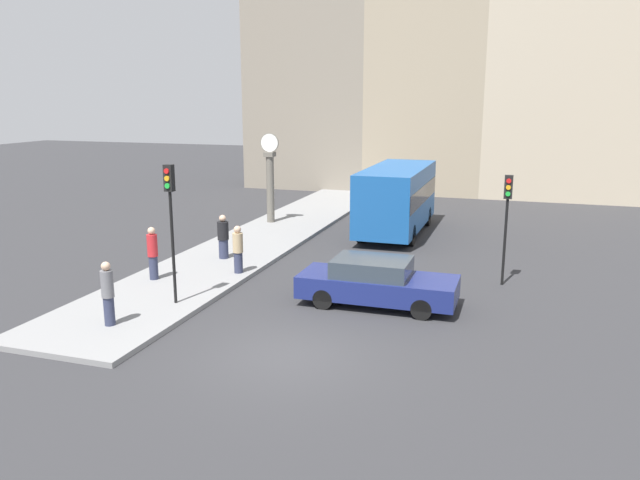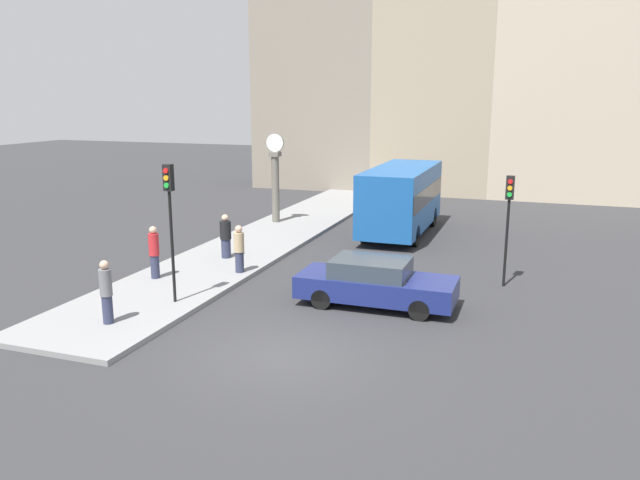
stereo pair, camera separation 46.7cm
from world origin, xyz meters
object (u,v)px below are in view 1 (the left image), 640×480
(street_clock, at_px, (270,180))
(pedestrian_red_top, at_px, (153,253))
(traffic_light_far, at_px, (507,207))
(traffic_light_near, at_px, (171,206))
(bus_distant, at_px, (397,196))
(pedestrian_black_jacket, at_px, (223,237))
(pedestrian_tan_coat, at_px, (238,249))
(pedestrian_grey_jacket, at_px, (108,293))
(sedan_car, at_px, (376,282))

(street_clock, distance_m, pedestrian_red_top, 10.31)
(traffic_light_far, bearing_deg, traffic_light_near, -149.35)
(traffic_light_far, xyz_separation_m, pedestrian_red_top, (-11.08, -3.47, -1.57))
(bus_distant, distance_m, pedestrian_black_jacket, 8.76)
(pedestrian_red_top, bearing_deg, street_clock, 90.15)
(traffic_light_near, height_order, pedestrian_black_jacket, traffic_light_near)
(pedestrian_red_top, bearing_deg, pedestrian_tan_coat, 34.14)
(bus_distant, height_order, pedestrian_black_jacket, bus_distant)
(pedestrian_tan_coat, bearing_deg, traffic_light_far, 12.13)
(pedestrian_grey_jacket, relative_size, pedestrian_black_jacket, 1.05)
(sedan_car, xyz_separation_m, traffic_light_far, (3.52, 3.33, 1.91))
(bus_distant, relative_size, traffic_light_far, 1.96)
(sedan_car, relative_size, pedestrian_black_jacket, 2.81)
(traffic_light_near, relative_size, pedestrian_tan_coat, 2.47)
(pedestrian_black_jacket, bearing_deg, pedestrian_tan_coat, -49.68)
(street_clock, distance_m, pedestrian_grey_jacket, 14.44)
(traffic_light_near, relative_size, pedestrian_grey_jacket, 2.34)
(traffic_light_far, height_order, pedestrian_red_top, traffic_light_far)
(sedan_car, xyz_separation_m, pedestrian_red_top, (-7.56, -0.14, 0.34))
(traffic_light_near, distance_m, street_clock, 12.37)
(bus_distant, bearing_deg, traffic_light_far, -53.92)
(bus_distant, height_order, street_clock, street_clock)
(street_clock, bearing_deg, bus_distant, 0.05)
(pedestrian_red_top, bearing_deg, pedestrian_grey_jacket, -72.77)
(sedan_car, height_order, traffic_light_near, traffic_light_near)
(bus_distant, xyz_separation_m, traffic_light_near, (-4.17, -12.18, 1.35))
(traffic_light_far, bearing_deg, pedestrian_red_top, -162.62)
(pedestrian_grey_jacket, height_order, pedestrian_red_top, pedestrian_red_top)
(traffic_light_near, height_order, pedestrian_red_top, traffic_light_near)
(bus_distant, bearing_deg, street_clock, -179.95)
(traffic_light_far, distance_m, street_clock, 13.02)
(traffic_light_near, distance_m, pedestrian_grey_jacket, 3.05)
(sedan_car, xyz_separation_m, pedestrian_tan_coat, (-5.21, 1.45, 0.27))
(traffic_light_near, xyz_separation_m, pedestrian_red_top, (-1.97, 1.93, -2.01))
(sedan_car, bearing_deg, pedestrian_tan_coat, 164.44)
(bus_distant, xyz_separation_m, pedestrian_red_top, (-6.15, -10.25, -0.66))
(bus_distant, distance_m, pedestrian_red_top, 11.97)
(pedestrian_tan_coat, bearing_deg, pedestrian_grey_jacket, -100.74)
(pedestrian_black_jacket, bearing_deg, street_clock, 98.00)
(bus_distant, xyz_separation_m, traffic_light_far, (4.94, -6.78, 0.91))
(traffic_light_far, bearing_deg, pedestrian_black_jacket, -178.64)
(street_clock, relative_size, pedestrian_red_top, 2.41)
(traffic_light_near, bearing_deg, sedan_car, 20.33)
(traffic_light_far, distance_m, pedestrian_tan_coat, 9.08)
(street_clock, xyz_separation_m, pedestrian_black_jacket, (0.99, -7.01, -1.23))
(sedan_car, bearing_deg, bus_distant, 97.99)
(pedestrian_grey_jacket, xyz_separation_m, pedestrian_red_top, (-1.27, 4.10, 0.01))
(pedestrian_red_top, bearing_deg, traffic_light_far, 17.38)
(street_clock, bearing_deg, traffic_light_far, -31.37)
(traffic_light_near, xyz_separation_m, pedestrian_tan_coat, (0.38, 3.52, -2.08))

